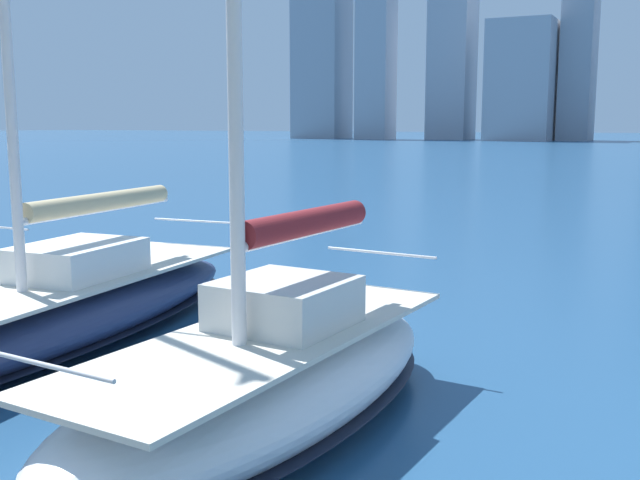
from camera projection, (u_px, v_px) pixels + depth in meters
The scene contains 2 objects.
sailboat_maroon at pixel (267, 373), 8.59m from camera, with size 2.78×6.73×9.96m.
sailboat_tan at pixel (58, 307), 12.07m from camera, with size 3.26×9.48×9.77m.
Camera 1 is at (-3.94, 0.81, 3.53)m, focal length 42.00 mm.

